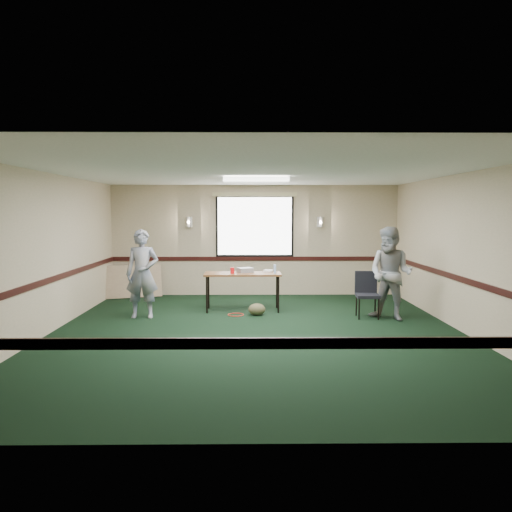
{
  "coord_description": "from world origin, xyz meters",
  "views": [
    {
      "loc": [
        -0.11,
        -8.23,
        2.03
      ],
      "look_at": [
        0.0,
        1.3,
        1.2
      ],
      "focal_mm": 35.0,
      "sensor_mm": 36.0,
      "label": 1
    }
  ],
  "objects_px": {
    "person_left": "(142,274)",
    "person_right": "(391,274)",
    "conference_chair": "(367,291)",
    "folding_table": "(243,276)",
    "projector": "(245,270)"
  },
  "relations": [
    {
      "from": "conference_chair",
      "to": "projector",
      "type": "bearing_deg",
      "value": 166.93
    },
    {
      "from": "projector",
      "to": "person_left",
      "type": "height_order",
      "value": "person_left"
    },
    {
      "from": "person_right",
      "to": "person_left",
      "type": "bearing_deg",
      "value": -145.06
    },
    {
      "from": "folding_table",
      "to": "person_right",
      "type": "height_order",
      "value": "person_right"
    },
    {
      "from": "person_left",
      "to": "person_right",
      "type": "bearing_deg",
      "value": -5.17
    },
    {
      "from": "conference_chair",
      "to": "person_right",
      "type": "bearing_deg",
      "value": -29.46
    },
    {
      "from": "folding_table",
      "to": "projector",
      "type": "bearing_deg",
      "value": 57.56
    },
    {
      "from": "conference_chair",
      "to": "person_left",
      "type": "distance_m",
      "value": 4.37
    },
    {
      "from": "conference_chair",
      "to": "person_left",
      "type": "xyz_separation_m",
      "value": [
        -4.36,
        -0.01,
        0.34
      ]
    },
    {
      "from": "projector",
      "to": "person_left",
      "type": "relative_size",
      "value": 0.17
    },
    {
      "from": "folding_table",
      "to": "projector",
      "type": "relative_size",
      "value": 5.35
    },
    {
      "from": "person_left",
      "to": "folding_table",
      "type": "bearing_deg",
      "value": 16.59
    },
    {
      "from": "conference_chair",
      "to": "person_left",
      "type": "relative_size",
      "value": 0.52
    },
    {
      "from": "person_right",
      "to": "projector",
      "type": "bearing_deg",
      "value": -161.69
    },
    {
      "from": "conference_chair",
      "to": "person_right",
      "type": "height_order",
      "value": "person_right"
    }
  ]
}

